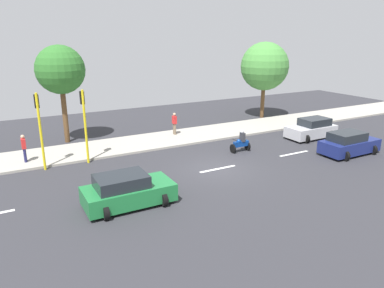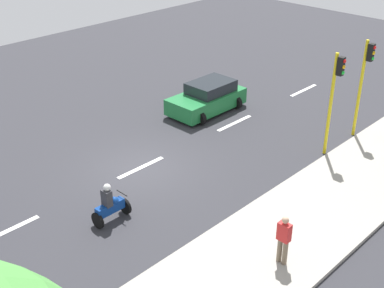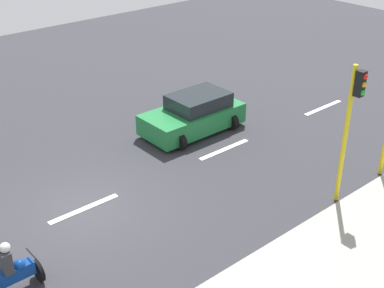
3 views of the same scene
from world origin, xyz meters
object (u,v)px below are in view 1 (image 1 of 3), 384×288
(car_silver, at_px, (312,129))
(street_tree_south, at_px, (60,70))
(motorcycle, at_px, (241,142))
(car_green, at_px, (127,191))
(pedestrian_near_signal, at_px, (24,147))
(traffic_light_corner, at_px, (84,116))
(pedestrian_by_tree, at_px, (174,123))
(car_dark_blue, at_px, (349,144))
(street_tree_north, at_px, (265,66))
(traffic_light_midblock, at_px, (39,120))

(car_silver, xyz_separation_m, street_tree_south, (7.83, 16.51, 4.48))
(motorcycle, bearing_deg, car_green, 113.40)
(car_green, relative_size, pedestrian_near_signal, 2.41)
(car_silver, relative_size, street_tree_south, 0.56)
(motorcycle, height_order, traffic_light_corner, traffic_light_corner)
(motorcycle, height_order, pedestrian_by_tree, pedestrian_by_tree)
(car_silver, height_order, pedestrian_near_signal, pedestrian_near_signal)
(street_tree_south, bearing_deg, car_dark_blue, -127.02)
(car_silver, distance_m, pedestrian_near_signal, 20.06)
(car_dark_blue, height_order, pedestrian_by_tree, pedestrian_by_tree)
(car_green, relative_size, pedestrian_by_tree, 2.41)
(pedestrian_by_tree, bearing_deg, car_green, 143.61)
(car_silver, bearing_deg, street_tree_north, -10.12)
(car_dark_blue, distance_m, street_tree_south, 20.15)
(car_dark_blue, distance_m, pedestrian_by_tree, 12.45)
(street_tree_north, bearing_deg, street_tree_south, 88.92)
(traffic_light_corner, height_order, street_tree_north, street_tree_north)
(car_green, bearing_deg, car_dark_blue, -89.24)
(traffic_light_corner, distance_m, traffic_light_midblock, 2.50)
(car_green, bearing_deg, pedestrian_near_signal, 23.47)
(car_green, height_order, car_dark_blue, same)
(car_silver, bearing_deg, car_green, 104.67)
(traffic_light_corner, distance_m, street_tree_north, 18.34)
(car_green, relative_size, motorcycle, 2.67)
(pedestrian_near_signal, bearing_deg, street_tree_north, -80.83)
(car_silver, distance_m, pedestrian_by_tree, 10.46)
(pedestrian_by_tree, xyz_separation_m, traffic_light_corner, (-2.86, 7.35, 1.87))
(pedestrian_near_signal, xyz_separation_m, traffic_light_corner, (-1.49, -3.39, 1.87))
(pedestrian_by_tree, xyz_separation_m, street_tree_south, (2.35, 7.61, 4.13))
(car_green, bearing_deg, car_silver, -75.33)
(car_green, relative_size, street_tree_north, 0.58)
(car_green, bearing_deg, traffic_light_midblock, 21.73)
(car_silver, distance_m, street_tree_north, 8.63)
(street_tree_north, bearing_deg, car_dark_blue, 169.32)
(car_dark_blue, xyz_separation_m, motorcycle, (3.83, 5.89, -0.07))
(street_tree_south, bearing_deg, car_green, -177.71)
(car_silver, height_order, traffic_light_midblock, traffic_light_midblock)
(car_dark_blue, bearing_deg, car_green, 90.76)
(traffic_light_midblock, relative_size, street_tree_south, 0.65)
(traffic_light_midblock, height_order, street_tree_south, street_tree_south)
(car_green, height_order, motorcycle, motorcycle)
(car_green, distance_m, motorcycle, 10.15)
(car_dark_blue, height_order, traffic_light_midblock, traffic_light_midblock)
(street_tree_north, bearing_deg, motorcycle, 133.57)
(car_silver, relative_size, car_dark_blue, 0.96)
(pedestrian_near_signal, distance_m, street_tree_north, 21.57)
(traffic_light_corner, height_order, street_tree_south, street_tree_south)
(street_tree_north, bearing_deg, car_green, 123.94)
(car_green, distance_m, car_dark_blue, 15.20)
(motorcycle, relative_size, street_tree_north, 0.22)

